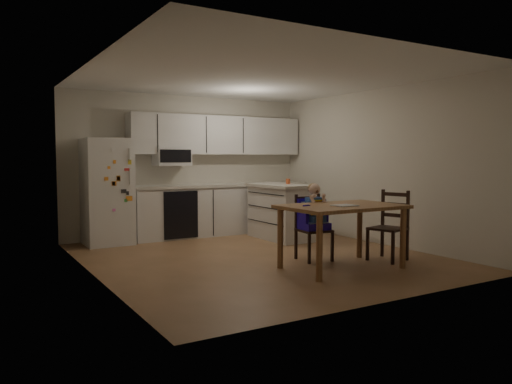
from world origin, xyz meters
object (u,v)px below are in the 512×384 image
Objects in this scene: refrigerator at (107,192)px; red_cup at (288,181)px; chair_booster at (312,214)px; dining_table at (342,214)px; chair_side at (391,221)px; kitchen_island at (280,211)px.

red_cup is at bearing -19.90° from refrigerator.
refrigerator is 1.62× the size of chair_booster.
dining_table is 1.58× the size of chair_side.
kitchen_island is at bearing 76.59° from chair_booster.
refrigerator is 1.33× the size of kitchen_island.
chair_booster is (-0.73, -1.65, -0.35)m from red_cup.
chair_booster reaches higher than red_cup.
refrigerator is 4.42m from chair_side.
kitchen_island is at bearing 167.01° from red_cup.
refrigerator is 2.88m from kitchen_island.
dining_table is at bearing -104.60° from kitchen_island.
chair_booster is (2.09, -2.67, -0.22)m from refrigerator.
chair_side reaches higher than dining_table.
chair_booster is at bearing 89.57° from dining_table.
dining_table is (-0.73, -2.26, -0.29)m from red_cup.
chair_side reaches higher than kitchen_island.
refrigerator is at bearing -151.09° from chair_side.
chair_side is at bearing 4.47° from dining_table.
refrigerator is 3.39m from chair_booster.
dining_table is (2.08, -3.28, -0.16)m from refrigerator.
refrigerator is 3.89m from dining_table.
refrigerator is 1.79× the size of chair_side.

